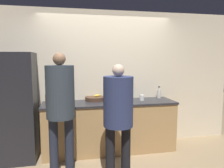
{
  "coord_description": "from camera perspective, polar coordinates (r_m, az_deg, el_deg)",
  "views": [
    {
      "loc": [
        -0.74,
        -3.47,
        1.7
      ],
      "look_at": [
        0.0,
        0.15,
        1.27
      ],
      "focal_mm": 35.0,
      "sensor_mm": 36.0,
      "label": 1
    }
  ],
  "objects": [
    {
      "name": "bottle_amber",
      "position": [
        3.95,
        -16.52,
        -3.62
      ],
      "size": [
        0.08,
        0.08,
        0.24
      ],
      "color": "brown",
      "rests_on": "counter"
    },
    {
      "name": "cup_white",
      "position": [
        4.13,
        7.82,
        -3.56
      ],
      "size": [
        0.08,
        0.08,
        0.1
      ],
      "color": "white",
      "rests_on": "counter"
    },
    {
      "name": "refrigerator",
      "position": [
        3.99,
        -24.65,
        -5.48
      ],
      "size": [
        0.76,
        0.69,
        1.8
      ],
      "color": "#232328",
      "rests_on": "ground_plane"
    },
    {
      "name": "person_center",
      "position": [
        2.99,
        1.63,
        -6.86
      ],
      "size": [
        0.41,
        0.41,
        1.62
      ],
      "color": "black",
      "rests_on": "ground_plane"
    },
    {
      "name": "bottle_clear",
      "position": [
        4.43,
        12.15,
        -2.43
      ],
      "size": [
        0.08,
        0.08,
        0.23
      ],
      "color": "silver",
      "rests_on": "counter"
    },
    {
      "name": "potted_plant",
      "position": [
        4.25,
        3.72,
        -2.09
      ],
      "size": [
        0.15,
        0.15,
        0.25
      ],
      "color": "#9E6042",
      "rests_on": "counter"
    },
    {
      "name": "counter",
      "position": [
        4.1,
        -0.64,
        -10.91
      ],
      "size": [
        2.4,
        0.67,
        0.92
      ],
      "color": "tan",
      "rests_on": "ground_plane"
    },
    {
      "name": "person_left",
      "position": [
        3.18,
        -13.33,
        -4.39
      ],
      "size": [
        0.4,
        0.4,
        1.78
      ],
      "color": "#232838",
      "rests_on": "ground_plane"
    },
    {
      "name": "ground_plane",
      "position": [
        3.93,
        0.46,
        -18.91
      ],
      "size": [
        14.0,
        14.0,
        0.0
      ],
      "primitive_type": "plane",
      "color": "#9E8460"
    },
    {
      "name": "cup_yellow",
      "position": [
        4.14,
        1.88,
        -3.6
      ],
      "size": [
        0.08,
        0.08,
        0.09
      ],
      "color": "gold",
      "rests_on": "counter"
    },
    {
      "name": "fruit_bowl",
      "position": [
        4.1,
        -4.5,
        -3.81
      ],
      "size": [
        0.36,
        0.36,
        0.11
      ],
      "color": "#4C3323",
      "rests_on": "counter"
    },
    {
      "name": "wall_back",
      "position": [
        4.24,
        -1.47,
        1.3
      ],
      "size": [
        5.2,
        0.06,
        2.6
      ],
      "color": "beige",
      "rests_on": "ground_plane"
    },
    {
      "name": "utensil_crock",
      "position": [
        4.13,
        -0.36,
        -3.2
      ],
      "size": [
        0.1,
        0.1,
        0.29
      ],
      "color": "#3D424C",
      "rests_on": "counter"
    }
  ]
}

